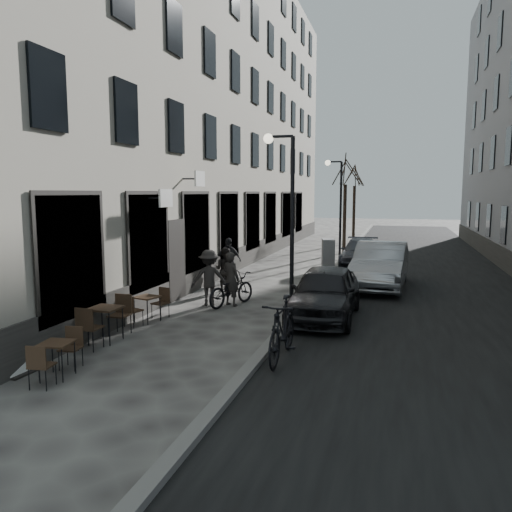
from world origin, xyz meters
The scene contains 22 objects.
ground centered at (0.00, 0.00, 0.00)m, with size 120.00×120.00×0.00m, color #3C3937.
road centered at (3.85, 16.00, 0.00)m, with size 7.30×60.00×0.00m, color black.
kerb centered at (0.20, 16.00, 0.06)m, with size 0.25×60.00×0.12m, color slate.
building_left centered at (-6.00, 16.50, 8.00)m, with size 4.00×35.00×16.00m, color #A29A88.
streetlamp_near centered at (-0.17, 6.00, 3.16)m, with size 0.90×0.28×5.09m.
streetlamp_far centered at (-0.17, 18.00, 3.16)m, with size 0.90×0.28×5.09m.
tree_near centered at (-0.10, 21.00, 4.66)m, with size 2.40×2.40×5.70m.
tree_far centered at (-0.10, 27.00, 4.66)m, with size 2.40×2.40×5.70m.
bistro_set_a centered at (-3.18, -0.14, 0.41)m, with size 0.62×1.40×0.81m.
bistro_set_b centered at (-3.59, 2.11, 0.50)m, with size 0.67×1.64×0.97m.
bistro_set_c centered at (-3.52, 3.98, 0.43)m, with size 0.75×1.45×0.83m.
sign_board centered at (-4.01, -0.19, 0.44)m, with size 0.41×0.65×1.09m.
utility_cabinet centered at (-0.06, 14.04, 0.71)m, with size 0.52×0.95×1.42m, color slate.
bicycle centered at (-1.99, 6.46, 0.51)m, with size 0.68×1.94×1.02m, color black.
cyclist_rider centered at (-1.99, 6.46, 0.83)m, with size 0.61×0.40×1.67m, color #272422.
pedestrian_near centered at (-2.95, 8.61, 0.77)m, with size 0.75×0.58×1.53m, color black.
pedestrian_mid centered at (-2.65, 6.31, 0.86)m, with size 1.11×0.64×1.72m, color #282523.
pedestrian_far centered at (-3.33, 10.04, 0.87)m, with size 1.02×0.43×1.75m, color black.
car_near centered at (1.00, 5.70, 0.72)m, with size 1.71×4.24×1.45m, color black.
car_mid centered at (2.30, 10.82, 0.82)m, with size 1.74×4.99×1.64m, color #9D9FA5.
car_far centered at (1.20, 15.98, 0.63)m, with size 1.76×4.33×1.26m, color #3D4048.
moped centered at (0.65, 2.00, 0.65)m, with size 0.61×2.17×1.30m, color black.
Camera 1 is at (2.89, -7.78, 3.46)m, focal length 35.00 mm.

